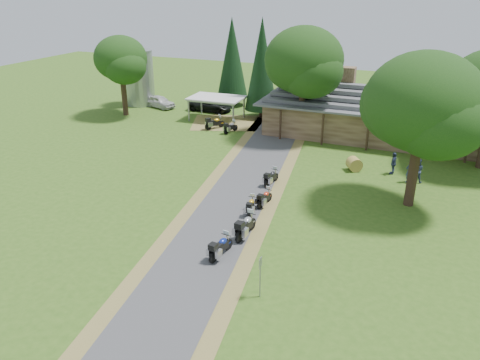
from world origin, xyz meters
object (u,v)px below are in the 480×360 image
at_px(motorcycle_row_e, 271,176).
at_px(motorcycle_row_c, 251,205).
at_px(silo, 139,75).
at_px(car_white_sedan, 160,100).
at_px(motorcycle_row_a, 221,246).
at_px(motorcycle_row_d, 265,197).
at_px(motorcycle_carport_b, 231,127).
at_px(carport, 217,108).
at_px(car_dark_suv, 210,102).
at_px(hay_bale, 354,164).
at_px(lodge, 376,111).
at_px(motorcycle_row_b, 246,225).
at_px(motorcycle_carport_a, 215,122).

bearing_deg(motorcycle_row_e, motorcycle_row_c, -167.16).
relative_size(silo, car_white_sedan, 1.33).
bearing_deg(motorcycle_row_a, car_white_sedan, 45.06).
bearing_deg(motorcycle_row_c, motorcycle_row_a, 172.80).
distance_m(motorcycle_row_d, motorcycle_row_e, 3.55).
xyz_separation_m(motorcycle_row_a, motorcycle_row_c, (-0.35, 5.40, -0.08)).
bearing_deg(motorcycle_carport_b, motorcycle_row_d, -131.86).
height_order(motorcycle_row_c, motorcycle_row_d, motorcycle_row_d).
height_order(carport, car_white_sedan, carport).
xyz_separation_m(car_white_sedan, motorcycle_row_c, (19.80, -21.33, -0.30)).
relative_size(silo, motorcycle_carport_b, 3.94).
height_order(car_white_sedan, car_dark_suv, car_dark_suv).
xyz_separation_m(motorcycle_row_a, motorcycle_carport_b, (-8.48, 20.83, -0.05)).
bearing_deg(silo, hay_bale, -23.17).
bearing_deg(car_white_sedan, motorcycle_row_a, -125.73).
relative_size(carport, motorcycle_carport_b, 3.19).
bearing_deg(lodge, motorcycle_row_c, -104.26).
relative_size(motorcycle_row_a, motorcycle_row_c, 1.13).
height_order(lodge, car_dark_suv, lodge).
relative_size(silo, car_dark_suv, 1.26).
bearing_deg(motorcycle_row_b, lodge, -6.22).
bearing_deg(car_white_sedan, motorcycle_row_e, -112.81).
distance_m(car_dark_suv, motorcycle_carport_b, 8.66).
relative_size(carport, hay_bale, 5.29).
distance_m(car_dark_suv, motorcycle_row_a, 30.87).
height_order(car_dark_suv, motorcycle_row_e, car_dark_suv).
xyz_separation_m(carport, motorcycle_carport_b, (3.27, -3.74, -0.62)).
distance_m(car_dark_suv, motorcycle_row_e, 21.75).
distance_m(silo, motorcycle_row_b, 34.15).
distance_m(motorcycle_row_c, motorcycle_carport_a, 18.95).
distance_m(carport, car_white_sedan, 8.68).
height_order(lodge, motorcycle_row_c, lodge).
bearing_deg(lodge, hay_bale, -90.99).
xyz_separation_m(carport, motorcycle_row_b, (12.18, -21.99, -0.49)).
distance_m(lodge, motorcycle_row_e, 15.85).
bearing_deg(motorcycle_row_c, motorcycle_row_e, -7.36).
bearing_deg(motorcycle_row_d, motorcycle_row_a, -172.81).
relative_size(lodge, car_white_sedan, 4.09).
xyz_separation_m(carport, motorcycle_row_a, (11.75, -24.57, -0.57)).
height_order(lodge, carport, lodge).
bearing_deg(lodge, motorcycle_row_a, -100.52).
distance_m(motorcycle_carport_a, motorcycle_carport_b, 2.08).
bearing_deg(motorcycle_row_d, motorcycle_row_e, 19.60).
height_order(motorcycle_row_d, hay_bale, motorcycle_row_d).
xyz_separation_m(silo, carport, (11.34, -2.62, -2.26)).
bearing_deg(motorcycle_carport_a, motorcycle_row_a, -119.62).
relative_size(car_dark_suv, motorcycle_row_a, 2.89).
height_order(car_white_sedan, motorcycle_row_b, car_white_sedan).
distance_m(car_white_sedan, motorcycle_row_c, 29.10).
xyz_separation_m(lodge, carport, (-16.41, -0.57, -1.23)).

